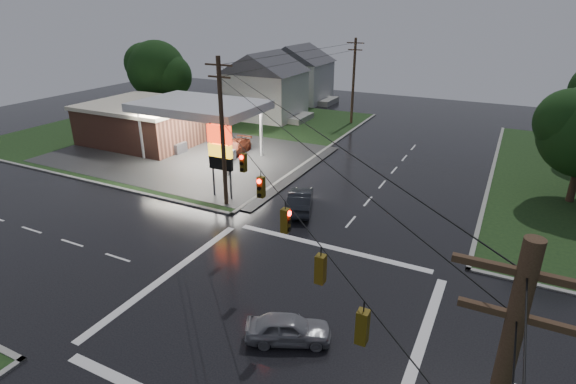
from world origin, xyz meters
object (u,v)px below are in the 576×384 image
at_px(house_near, 266,84).
at_px(house_far, 298,73).
at_px(car_crossing, 288,328).
at_px(pylon_sign, 220,149).
at_px(tree_nw_behind, 158,70).
at_px(car_north, 300,200).
at_px(gas_station, 154,121).
at_px(utility_pole_nw, 222,132).
at_px(utility_pole_n, 353,80).
at_px(car_pump, 235,148).

xyz_separation_m(house_near, house_far, (-1.00, 12.00, 0.00)).
bearing_deg(house_near, car_crossing, -59.27).
bearing_deg(pylon_sign, tree_nw_behind, 140.13).
height_order(house_near, car_north, house_near).
relative_size(gas_station, house_near, 2.37).
distance_m(pylon_sign, house_far, 39.21).
bearing_deg(house_far, car_crossing, -64.76).
bearing_deg(car_north, house_far, -84.47).
relative_size(pylon_sign, utility_pole_nw, 0.55).
bearing_deg(house_far, car_north, -64.06).
bearing_deg(gas_station, utility_pole_n, 48.53).
relative_size(house_far, tree_nw_behind, 1.10).
bearing_deg(tree_nw_behind, car_pump, -28.16).
height_order(pylon_sign, car_north, pylon_sign).
xyz_separation_m(house_far, car_crossing, (23.47, -49.80, -3.74)).
bearing_deg(tree_nw_behind, house_far, 56.56).
relative_size(utility_pole_n, car_pump, 2.14).
height_order(gas_station, house_far, house_far).
distance_m(pylon_sign, utility_pole_nw, 2.22).
relative_size(utility_pole_nw, house_far, 1.00).
bearing_deg(utility_pole_nw, car_pump, 120.15).
bearing_deg(gas_station, house_near, 73.83).
bearing_deg(car_north, gas_station, -41.89).
xyz_separation_m(gas_station, house_near, (4.73, 16.30, 1.86)).
distance_m(utility_pole_nw, car_pump, 13.49).
xyz_separation_m(utility_pole_nw, utility_pole_n, (0.00, 28.50, -0.25)).
height_order(pylon_sign, car_crossing, pylon_sign).
bearing_deg(utility_pole_nw, gas_station, 147.77).
xyz_separation_m(gas_station, tree_nw_behind, (-8.17, 10.29, 3.63)).
height_order(utility_pole_nw, house_far, utility_pole_nw).
height_order(utility_pole_n, house_far, utility_pole_n).
distance_m(gas_station, car_north, 23.32).
relative_size(gas_station, house_far, 2.37).
relative_size(tree_nw_behind, car_crossing, 2.57).
relative_size(house_far, car_north, 2.31).
bearing_deg(car_north, utility_pole_nw, -3.26).
xyz_separation_m(gas_station, pylon_sign, (15.18, -9.20, 1.46)).
distance_m(utility_pole_nw, house_far, 40.48).
bearing_deg(utility_pole_nw, pylon_sign, 135.00).
relative_size(pylon_sign, car_north, 1.26).
relative_size(utility_pole_nw, house_near, 1.00).
bearing_deg(pylon_sign, gas_station, 148.78).
bearing_deg(utility_pole_nw, car_crossing, -45.71).
bearing_deg(car_crossing, gas_station, 26.71).
xyz_separation_m(house_near, car_north, (16.91, -24.82, -3.62)).
bearing_deg(house_far, house_near, -85.24).
bearing_deg(pylon_sign, car_crossing, -45.65).
distance_m(utility_pole_n, house_far, 16.00).
relative_size(utility_pole_n, car_crossing, 2.70).
relative_size(gas_station, tree_nw_behind, 2.62).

